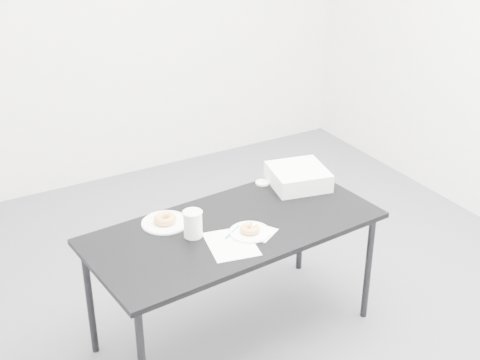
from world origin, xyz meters
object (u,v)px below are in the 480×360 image
coffee_cup (193,224)px  scorecard (231,244)px  donut_far (165,219)px  bakery_box (298,177)px  pen (232,232)px  plate_near (250,232)px  table (234,234)px  donut_near (250,229)px  plate_far (165,223)px

coffee_cup → scorecard: bearing=-51.7°
donut_far → coffee_cup: bearing=-69.3°
scorecard → bakery_box: size_ratio=0.92×
pen → plate_near: pen is taller
pen → coffee_cup: coffee_cup is taller
table → donut_far: (-0.29, 0.19, 0.08)m
pen → donut_near: 0.09m
plate_far → bakery_box: size_ratio=0.80×
plate_near → plate_far: (-0.32, 0.29, -0.00)m
table → scorecard: scorecard is taller
table → coffee_cup: coffee_cup is taller
plate_near → coffee_cup: size_ratio=1.52×
donut_near → donut_far: bearing=137.6°
table → donut_far: size_ratio=13.50×
pen → donut_far: 0.35m
plate_far → donut_far: (0.00, 0.00, 0.02)m
coffee_cup → donut_far: bearing=110.7°
plate_near → bakery_box: bakery_box is taller
donut_near → bakery_box: bearing=32.6°
scorecard → donut_near: (0.13, 0.04, 0.02)m
donut_near → plate_near: bearing=0.0°
table → bakery_box: bearing=17.5°
plate_near → plate_far: bearing=137.6°
donut_near → plate_far: 0.44m
bakery_box → donut_near: bearing=-135.2°
donut_near → coffee_cup: coffee_cup is taller
scorecard → coffee_cup: size_ratio=2.03×
pen → plate_far: size_ratio=0.53×
pen → bakery_box: bakery_box is taller
pen → table: bearing=23.6°
plate_near → bakery_box: size_ratio=0.69×
table → donut_near: 0.13m
plate_near → donut_far: size_ratio=1.83×
scorecard → plate_near: plate_near is taller
pen → coffee_cup: 0.20m
plate_near → bakery_box: 0.59m
pen → plate_far: pen is taller
plate_near → coffee_cup: bearing=155.9°
donut_near → coffee_cup: size_ratio=0.71×
scorecard → plate_near: size_ratio=1.33×
coffee_cup → bakery_box: size_ratio=0.45×
pen → plate_far: bearing=102.9°
table → scorecard: size_ratio=5.53×
plate_far → bakery_box: bearing=1.7°
pen → donut_far: bearing=102.9°
table → plate_near: bearing=-76.1°
plate_far → plate_near: bearing=-42.4°
table → plate_far: bearing=141.5°
table → coffee_cup: bearing=172.1°
table → pen: pen is taller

